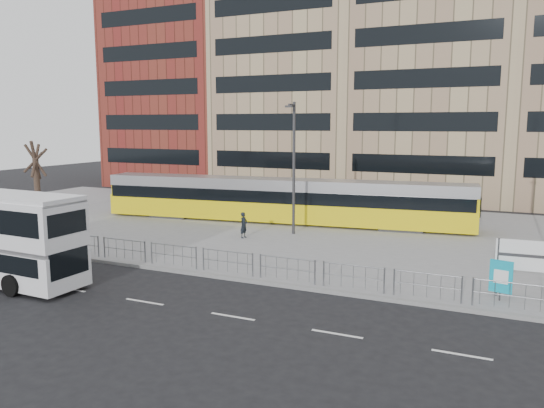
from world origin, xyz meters
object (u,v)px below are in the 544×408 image
at_px(ad_panel, 501,277).
at_px(lamp_post_west, 294,163).
at_px(bare_tree, 34,139).
at_px(tram, 280,200).
at_px(traffic_light_west, 71,217).
at_px(pedestrian, 244,225).
at_px(station_sign, 523,258).

relative_size(ad_panel, lamp_post_west, 0.20).
height_order(ad_panel, bare_tree, bare_tree).
xyz_separation_m(tram, ad_panel, (14.55, -11.96, -0.59)).
bearing_deg(traffic_light_west, tram, 70.86).
relative_size(pedestrian, lamp_post_west, 0.19).
bearing_deg(station_sign, lamp_post_west, 145.61).
height_order(station_sign, pedestrian, station_sign).
relative_size(tram, bare_tree, 3.34).
height_order(ad_panel, pedestrian, ad_panel).
distance_m(traffic_light_west, bare_tree, 14.45).
xyz_separation_m(traffic_light_west, lamp_post_west, (8.93, 9.54, 2.51)).
bearing_deg(station_sign, pedestrian, 156.89).
height_order(tram, bare_tree, bare_tree).
xyz_separation_m(tram, station_sign, (15.31, -11.26, 0.09)).
distance_m(station_sign, bare_tree, 34.12).
distance_m(tram, station_sign, 19.00).
xyz_separation_m(station_sign, bare_tree, (-33.27, 6.39, 4.09)).
bearing_deg(tram, lamp_post_west, -62.06).
bearing_deg(pedestrian, lamp_post_west, -36.72).
bearing_deg(ad_panel, pedestrian, 169.79).
height_order(station_sign, traffic_light_west, traffic_light_west).
height_order(tram, pedestrian, tram).
bearing_deg(ad_panel, tram, 153.60).
bearing_deg(traffic_light_west, pedestrian, 55.31).
relative_size(pedestrian, traffic_light_west, 0.51).
height_order(tram, station_sign, tram).
xyz_separation_m(traffic_light_west, bare_tree, (-11.38, 8.08, 3.75)).
xyz_separation_m(tram, pedestrian, (0.04, -5.73, -0.76)).
distance_m(tram, lamp_post_west, 5.08).
height_order(traffic_light_west, lamp_post_west, lamp_post_west).
xyz_separation_m(pedestrian, lamp_post_west, (2.31, 2.31, 3.70)).
distance_m(ad_panel, lamp_post_west, 15.30).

